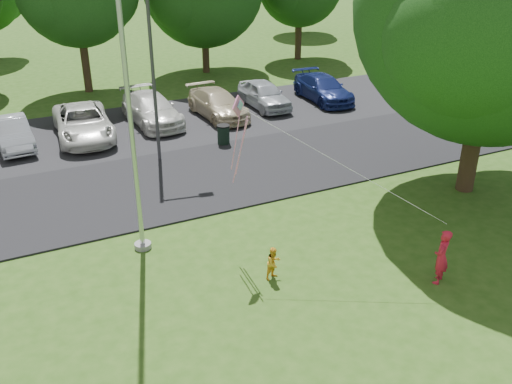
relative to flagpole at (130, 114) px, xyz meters
name	(u,v)px	position (x,y,z in m)	size (l,w,h in m)	color
ground	(334,310)	(3.50, -5.00, -4.17)	(120.00, 120.00, 0.00)	#2B5215
park_road	(204,176)	(3.50, 4.00, -4.14)	(60.00, 6.00, 0.06)	black
parking_strip	(154,126)	(3.50, 10.50, -4.14)	(42.00, 7.00, 0.06)	black
flagpole	(130,114)	(0.00, 0.00, 0.00)	(0.50, 0.50, 10.00)	#B7BABF
street_lamp	(159,61)	(2.74, 6.25, -0.12)	(1.89, 0.48, 6.73)	#3F3F44
trash_can	(224,135)	(5.51, 6.84, -3.72)	(0.56, 0.56, 0.89)	black
big_tree	(495,12)	(11.52, -1.18, 2.04)	(9.56, 8.96, 10.92)	#332316
parked_cars	(143,113)	(3.04, 10.53, -3.44)	(20.78, 5.61, 1.39)	silver
woman	(442,257)	(6.71, -5.19, -3.38)	(0.57, 0.37, 1.57)	red
child_yellow	(274,263)	(2.79, -3.08, -3.69)	(0.46, 0.36, 0.95)	gold
kite	(243,124)	(2.71, -1.36, -0.26)	(4.36, 4.19, 2.92)	pink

